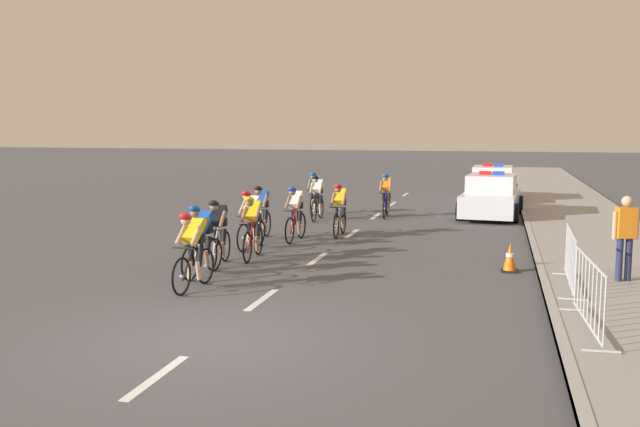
{
  "coord_description": "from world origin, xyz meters",
  "views": [
    {
      "loc": [
        4.06,
        -9.07,
        3.13
      ],
      "look_at": [
        0.08,
        6.33,
        1.1
      ],
      "focal_mm": 38.43,
      "sensor_mm": 36.0,
      "label": 1
    }
  ],
  "objects_px": {
    "cyclist_eleventh": "(386,195)",
    "police_car_nearest": "(491,197)",
    "police_car_second": "(492,185)",
    "crowd_barrier_middle": "(570,260)",
    "cyclist_lead": "(193,250)",
    "cyclist_fourth": "(253,226)",
    "cyclist_seventh": "(295,213)",
    "cyclist_fifth": "(251,219)",
    "cyclist_sixth": "(261,211)",
    "cyclist_third": "(218,231)",
    "crowd_barrier_front": "(588,295)",
    "cyclist_tenth": "(315,192)",
    "spectator_closest": "(625,232)",
    "cyclist_eighth": "(340,209)",
    "traffic_cone_near": "(510,258)",
    "cyclist_ninth": "(317,197)",
    "cyclist_second": "(202,239)"
  },
  "relations": [
    {
      "from": "police_car_second",
      "to": "cyclist_seventh",
      "type": "bearing_deg",
      "value": -113.69
    },
    {
      "from": "police_car_nearest",
      "to": "crowd_barrier_front",
      "type": "relative_size",
      "value": 1.95
    },
    {
      "from": "cyclist_tenth",
      "to": "crowd_barrier_middle",
      "type": "distance_m",
      "value": 12.68
    },
    {
      "from": "spectator_closest",
      "to": "crowd_barrier_front",
      "type": "bearing_deg",
      "value": -106.55
    },
    {
      "from": "cyclist_sixth",
      "to": "cyclist_seventh",
      "type": "xyz_separation_m",
      "value": [
        0.99,
        -0.04,
        0.0
      ]
    },
    {
      "from": "cyclist_seventh",
      "to": "cyclist_ninth",
      "type": "distance_m",
      "value": 4.3
    },
    {
      "from": "police_car_second",
      "to": "crowd_barrier_front",
      "type": "height_order",
      "value": "police_car_second"
    },
    {
      "from": "cyclist_third",
      "to": "traffic_cone_near",
      "type": "height_order",
      "value": "cyclist_third"
    },
    {
      "from": "cyclist_sixth",
      "to": "cyclist_tenth",
      "type": "relative_size",
      "value": 1.0
    },
    {
      "from": "cyclist_fifth",
      "to": "cyclist_sixth",
      "type": "xyz_separation_m",
      "value": [
        -0.24,
        1.49,
        0.0
      ]
    },
    {
      "from": "cyclist_eleventh",
      "to": "police_car_nearest",
      "type": "relative_size",
      "value": 0.38
    },
    {
      "from": "cyclist_sixth",
      "to": "cyclist_eleventh",
      "type": "bearing_deg",
      "value": 64.67
    },
    {
      "from": "crowd_barrier_front",
      "to": "cyclist_third",
      "type": "bearing_deg",
      "value": 154.25
    },
    {
      "from": "cyclist_lead",
      "to": "cyclist_ninth",
      "type": "height_order",
      "value": "same"
    },
    {
      "from": "cyclist_fourth",
      "to": "police_car_nearest",
      "type": "height_order",
      "value": "police_car_nearest"
    },
    {
      "from": "cyclist_seventh",
      "to": "crowd_barrier_middle",
      "type": "relative_size",
      "value": 0.74
    },
    {
      "from": "cyclist_third",
      "to": "cyclist_tenth",
      "type": "distance_m",
      "value": 9.39
    },
    {
      "from": "cyclist_sixth",
      "to": "police_car_second",
      "type": "relative_size",
      "value": 0.39
    },
    {
      "from": "cyclist_seventh",
      "to": "cyclist_ninth",
      "type": "relative_size",
      "value": 1.0
    },
    {
      "from": "cyclist_ninth",
      "to": "police_car_nearest",
      "type": "relative_size",
      "value": 0.38
    },
    {
      "from": "cyclist_eighth",
      "to": "crowd_barrier_middle",
      "type": "xyz_separation_m",
      "value": [
        5.69,
        -5.49,
        -0.14
      ]
    },
    {
      "from": "cyclist_eleventh",
      "to": "police_car_nearest",
      "type": "height_order",
      "value": "police_car_nearest"
    },
    {
      "from": "cyclist_sixth",
      "to": "police_car_second",
      "type": "bearing_deg",
      "value": 62.27
    },
    {
      "from": "cyclist_lead",
      "to": "crowd_barrier_front",
      "type": "bearing_deg",
      "value": -10.78
    },
    {
      "from": "cyclist_fourth",
      "to": "cyclist_eleventh",
      "type": "height_order",
      "value": "same"
    },
    {
      "from": "cyclist_third",
      "to": "spectator_closest",
      "type": "distance_m",
      "value": 8.49
    },
    {
      "from": "cyclist_lead",
      "to": "traffic_cone_near",
      "type": "bearing_deg",
      "value": 28.65
    },
    {
      "from": "cyclist_fourth",
      "to": "police_car_second",
      "type": "xyz_separation_m",
      "value": [
        5.39,
        14.42,
        -0.11
      ]
    },
    {
      "from": "cyclist_eighth",
      "to": "traffic_cone_near",
      "type": "distance_m",
      "value": 6.0
    },
    {
      "from": "cyclist_tenth",
      "to": "crowd_barrier_middle",
      "type": "height_order",
      "value": "cyclist_tenth"
    },
    {
      "from": "cyclist_eleventh",
      "to": "police_car_nearest",
      "type": "xyz_separation_m",
      "value": [
        3.52,
        1.08,
        -0.11
      ]
    },
    {
      "from": "cyclist_eleventh",
      "to": "police_car_nearest",
      "type": "bearing_deg",
      "value": 16.97
    },
    {
      "from": "cyclist_fifth",
      "to": "crowd_barrier_front",
      "type": "xyz_separation_m",
      "value": [
        7.42,
        -5.77,
        -0.14
      ]
    },
    {
      "from": "cyclist_third",
      "to": "cyclist_fourth",
      "type": "relative_size",
      "value": 1.0
    },
    {
      "from": "cyclist_third",
      "to": "traffic_cone_near",
      "type": "xyz_separation_m",
      "value": [
        6.35,
        1.0,
        -0.48
      ]
    },
    {
      "from": "police_car_second",
      "to": "crowd_barrier_middle",
      "type": "height_order",
      "value": "police_car_second"
    },
    {
      "from": "cyclist_lead",
      "to": "police_car_nearest",
      "type": "relative_size",
      "value": 0.38
    },
    {
      "from": "cyclist_eighth",
      "to": "cyclist_tenth",
      "type": "xyz_separation_m",
      "value": [
        -1.97,
        4.61,
        0.0
      ]
    },
    {
      "from": "cyclist_second",
      "to": "cyclist_seventh",
      "type": "bearing_deg",
      "value": 82.14
    },
    {
      "from": "cyclist_third",
      "to": "cyclist_tenth",
      "type": "bearing_deg",
      "value": 91.58
    },
    {
      "from": "crowd_barrier_middle",
      "to": "cyclist_third",
      "type": "bearing_deg",
      "value": 174.46
    },
    {
      "from": "cyclist_fourth",
      "to": "cyclist_sixth",
      "type": "height_order",
      "value": "same"
    },
    {
      "from": "cyclist_sixth",
      "to": "police_car_second",
      "type": "height_order",
      "value": "police_car_second"
    },
    {
      "from": "cyclist_tenth",
      "to": "police_car_second",
      "type": "height_order",
      "value": "police_car_second"
    },
    {
      "from": "cyclist_lead",
      "to": "cyclist_fourth",
      "type": "distance_m",
      "value": 3.19
    },
    {
      "from": "cyclist_fourth",
      "to": "spectator_closest",
      "type": "distance_m",
      "value": 8.06
    },
    {
      "from": "cyclist_eighth",
      "to": "cyclist_second",
      "type": "bearing_deg",
      "value": -105.67
    },
    {
      "from": "cyclist_fourth",
      "to": "crowd_barrier_middle",
      "type": "distance_m",
      "value": 7.13
    },
    {
      "from": "crowd_barrier_middle",
      "to": "cyclist_fourth",
      "type": "bearing_deg",
      "value": 166.49
    },
    {
      "from": "cyclist_fifth",
      "to": "cyclist_ninth",
      "type": "relative_size",
      "value": 1.0
    }
  ]
}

